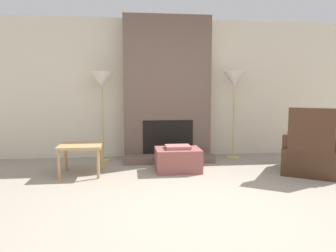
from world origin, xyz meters
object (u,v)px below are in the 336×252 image
Objects in this scene: ottoman at (178,159)px; side_table at (81,148)px; armchair at (312,154)px; floor_lamp_left at (102,82)px; floor_lamp_right at (234,81)px.

side_table reaches higher than ottoman.
ottoman is 0.54× the size of armchair.
floor_lamp_left is (-3.27, 1.22, 1.12)m from armchair.
floor_lamp_right is at bearing 18.93° from side_table.
side_table is at bearing 28.84° from armchair.
floor_lamp_right is (-0.86, 1.22, 1.14)m from armchair.
side_table is 3.00m from floor_lamp_right.
side_table is 0.39× the size of floor_lamp_right.
armchair is 3.66m from floor_lamp_left.
armchair is at bearing -54.99° from floor_lamp_right.
floor_lamp_left reaches higher than armchair.
ottoman is 1.50m from side_table.
floor_lamp_left is 0.98× the size of floor_lamp_right.
floor_lamp_left reaches higher than ottoman.
ottoman is 0.43× the size of floor_lamp_right.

